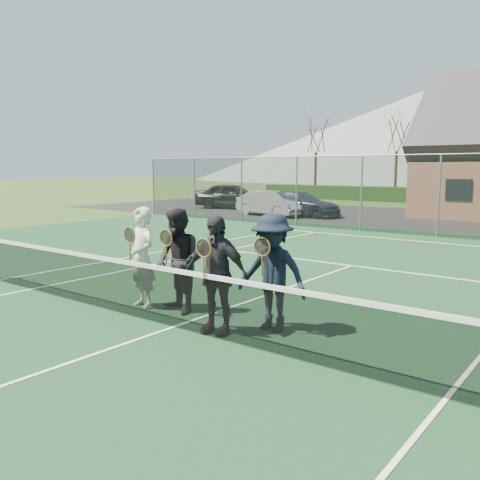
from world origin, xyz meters
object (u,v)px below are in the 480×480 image
Objects in this scene: car_a at (233,196)px; car_c at (300,204)px; player_a at (142,258)px; player_b at (178,261)px; car_b at (270,204)px; player_c at (216,274)px; tennis_net at (173,295)px; player_d at (272,273)px.

car_a is 1.04× the size of car_c.
player_a is (6.94, -16.97, 0.27)m from car_c.
car_b is at bearing 119.29° from player_b.
car_c is at bearing 117.27° from player_c.
tennis_net is at bearing -161.19° from player_c.
player_b is 1.29m from player_c.
player_d is (0.61, 0.61, -0.00)m from player_c.
car_c is at bearing -52.76° from car_b.
player_b is (7.67, -16.81, 0.27)m from car_c.
player_c is at bearing -134.84° from player_d.
player_b reaches higher than car_a.
car_c is 19.16m from player_d.
player_a is 0.75m from player_b.
car_c is (1.36, 0.70, -0.01)m from car_b.
player_b is (9.04, -16.11, 0.26)m from car_b.
player_a is 1.97m from player_c.
car_b is 19.47m from player_c.
car_a is at bearing 127.86° from player_c.
player_c is at bearing -8.19° from player_a.
player_d is (9.50, -16.64, 0.27)m from car_c.
player_d reaches higher than car_c.
player_c is 0.86m from player_d.
car_c is at bearing -124.51° from car_a.
player_c is at bearing -138.24° from car_b.
car_b is at bearing -136.26° from car_a.
player_a is (8.30, -16.26, 0.27)m from car_b.
car_c is at bearing 112.24° from player_a.
player_a reaches higher than car_c.
car_b is 2.22× the size of player_b.
tennis_net is 0.94m from player_b.
player_d is at bearing -151.21° from car_c.
car_a is at bearing 71.36° from car_c.
player_a and player_b have the same top height.
player_b is (0.73, 0.15, -0.00)m from player_a.
player_c and player_d have the same top height.
car_a is 24.18m from player_d.
tennis_net is at bearing -155.76° from car_c.
player_c is (1.95, -0.28, -0.00)m from player_a.
car_b reaches higher than car_c.
player_b reaches higher than car_b.
player_b is 1.00× the size of player_d.
player_c is at bearing -19.56° from player_b.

